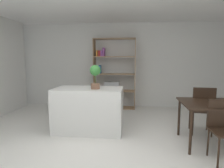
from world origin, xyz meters
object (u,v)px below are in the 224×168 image
Objects in this scene: dining_table at (213,107)px; dining_chair_far at (202,107)px; potted_plant_on_island at (95,75)px; kitchen_island at (89,110)px; open_bookshelf at (112,77)px.

dining_chair_far is at bearing 91.37° from dining_table.
potted_plant_on_island is 0.50× the size of dining_chair_far.
potted_plant_on_island reaches higher than kitchen_island.
potted_plant_on_island is at bearing 9.29° from dining_chair_far.
potted_plant_on_island is at bearing -27.32° from kitchen_island.
dining_chair_far is (2.00, -1.94, -0.39)m from open_bookshelf.
potted_plant_on_island reaches higher than dining_table.
kitchen_island is 1.33× the size of dining_table.
potted_plant_on_island is 0.46× the size of dining_table.
potted_plant_on_island is at bearing 170.02° from dining_table.
dining_chair_far reaches higher than dining_table.
kitchen_island is at bearing 7.01° from dining_chair_far.
open_bookshelf is 2.81m from dining_chair_far.
open_bookshelf is (0.10, 2.04, -0.23)m from potted_plant_on_island.
open_bookshelf is at bearing 129.78° from dining_table.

